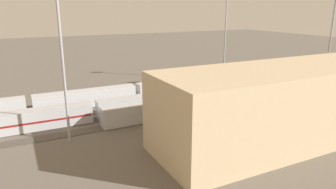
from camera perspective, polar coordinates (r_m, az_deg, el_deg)
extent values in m
plane|color=#60594F|center=(73.73, -2.68, -1.70)|extent=(400.00, 400.00, 0.00)
cube|color=#3D3833|center=(82.59, -5.51, 0.18)|extent=(140.00, 2.80, 0.12)
cube|color=#3D3833|center=(78.12, -4.18, -0.69)|extent=(140.00, 2.80, 0.12)
cube|color=#4C443D|center=(73.71, -2.68, -1.66)|extent=(140.00, 2.80, 0.12)
cube|color=#4C443D|center=(69.39, -0.99, -2.76)|extent=(140.00, 2.80, 0.12)
cube|color=#4C443D|center=(65.16, 0.93, -3.99)|extent=(140.00, 2.80, 0.12)
cube|color=#B7BABF|center=(79.82, 12.70, 0.78)|extent=(23.00, 3.00, 3.80)
cube|color=maroon|center=(79.84, 12.70, 0.72)|extent=(22.40, 3.06, 0.36)
cube|color=#B7BABF|center=(67.53, -3.45, -1.56)|extent=(23.00, 3.00, 3.80)
cube|color=maroon|center=(67.57, -3.45, -1.66)|extent=(22.40, 3.06, 0.36)
cube|color=#B7BABF|center=(62.62, -24.29, -4.36)|extent=(23.00, 3.00, 3.80)
cube|color=maroon|center=(62.66, -24.28, -4.49)|extent=(22.40, 3.06, 0.36)
cube|color=#285193|center=(110.69, 23.42, 4.12)|extent=(18.00, 3.00, 4.40)
cube|color=silver|center=(95.34, 14.91, 3.03)|extent=(23.00, 3.00, 3.80)
cube|color=silver|center=(81.60, 2.02, 1.48)|extent=(23.00, 3.00, 3.80)
cube|color=silver|center=(73.49, -14.78, -0.63)|extent=(23.00, 3.00, 3.80)
cube|color=#B7BABF|center=(93.40, 26.09, 1.69)|extent=(23.00, 3.00, 3.80)
cube|color=#B7BABF|center=(75.91, 14.84, -0.12)|extent=(23.00, 3.00, 3.80)
cube|color=#B7BABF|center=(63.02, -1.99, -2.81)|extent=(23.00, 3.00, 3.80)
cylinder|color=#9EA0A5|center=(52.35, -18.79, 5.37)|extent=(0.44, 0.44, 26.72)
cylinder|color=#9EA0A5|center=(97.58, 10.45, 9.94)|extent=(0.44, 0.44, 25.45)
cylinder|color=#9EA0A5|center=(87.92, 27.78, 9.46)|extent=(0.44, 0.44, 30.38)
cube|color=tan|center=(59.80, 24.27, -0.89)|extent=(56.42, 15.03, 12.72)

